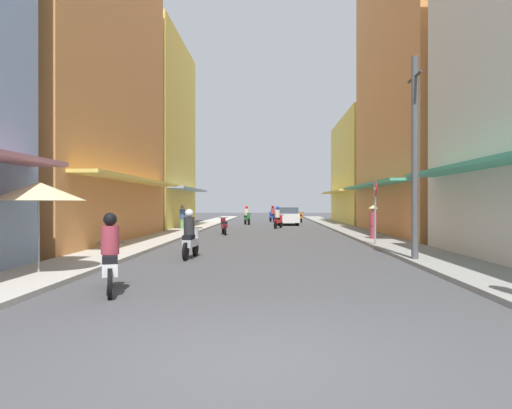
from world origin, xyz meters
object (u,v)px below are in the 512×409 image
motorbike_red (278,218)px  pedestrian_far (182,216)px  utility_pole (415,157)px  motorbike_green (247,216)px  motorbike_white (110,257)px  parked_car (288,216)px  motorbike_silver (191,236)px  pedestrian_crossing (373,221)px  motorbike_blue (272,215)px  motorbike_orange (300,217)px  vendor_umbrella (39,191)px  motorbike_maroon (224,226)px  street_sign_no_entry (375,205)px

motorbike_red → pedestrian_far: (-6.26, -2.87, 0.27)m
utility_pole → motorbike_green: bearing=104.9°
motorbike_green → utility_pole: bearing=-75.1°
motorbike_white → parked_car: bearing=80.9°
motorbike_white → motorbike_green: same height
motorbike_silver → pedestrian_crossing: 10.02m
motorbike_blue → motorbike_orange: motorbike_blue is taller
vendor_umbrella → utility_pole: 10.27m
parked_car → utility_pole: (2.92, -23.36, 2.39)m
utility_pole → motorbike_orange: bearing=93.3°
motorbike_red → vendor_umbrella: vendor_umbrella is taller
pedestrian_crossing → vendor_umbrella: vendor_umbrella is taller
motorbike_orange → parked_car: (-1.31, -4.56, 0.24)m
parked_car → pedestrian_far: bearing=-131.9°
motorbike_silver → pedestrian_crossing: size_ratio=1.07×
utility_pole → motorbike_blue: bearing=98.2°
motorbike_silver → vendor_umbrella: vendor_umbrella is taller
motorbike_blue → motorbike_maroon: bearing=-99.0°
motorbike_orange → pedestrian_far: size_ratio=1.03×
motorbike_blue → pedestrian_crossing: 22.06m
motorbike_green → motorbike_red: bearing=-65.4°
street_sign_no_entry → pedestrian_far: bearing=132.8°
pedestrian_crossing → motorbike_orange: bearing=95.9°
motorbike_red → vendor_umbrella: (-6.00, -21.14, 1.34)m
parked_car → pedestrian_crossing: (3.42, -15.70, 0.21)m
pedestrian_far → utility_pole: 18.52m
motorbike_silver → motorbike_green: bearing=88.7°
motorbike_orange → vendor_umbrella: (-8.20, -30.79, 1.54)m
motorbike_silver → motorbike_red: (3.03, 17.44, 0.00)m
motorbike_white → pedestrian_far: (-2.66, 20.07, 0.27)m
motorbike_maroon → motorbike_green: 11.94m
motorbike_silver → motorbike_green: (0.50, 22.96, 0.00)m
pedestrian_crossing → street_sign_no_entry: 3.17m
motorbike_red → pedestrian_crossing: 11.46m
motorbike_red → motorbike_blue: bearing=92.1°
motorbike_maroon → vendor_umbrella: 15.08m
motorbike_silver → vendor_umbrella: bearing=-128.7°
motorbike_maroon → motorbike_orange: bearing=71.5°
motorbike_maroon → pedestrian_crossing: (7.46, -4.21, 0.45)m
utility_pole → motorbike_white: bearing=-147.7°
motorbike_silver → pedestrian_crossing: pedestrian_crossing is taller
pedestrian_far → utility_pole: (10.06, -15.40, 2.15)m
motorbike_green → street_sign_no_entry: street_sign_no_entry is taller
motorbike_blue → motorbike_white: same height
street_sign_no_entry → motorbike_maroon: bearing=133.5°
street_sign_no_entry → motorbike_red: bearing=105.2°
motorbike_green → parked_car: size_ratio=0.43×
motorbike_orange → motorbike_green: size_ratio=1.02×
motorbike_blue → motorbike_green: 5.82m
motorbike_orange → motorbike_green: 6.28m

